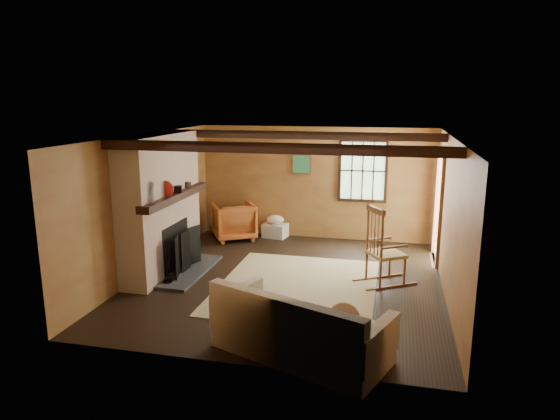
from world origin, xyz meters
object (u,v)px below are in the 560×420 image
(fireplace, at_px, (162,210))
(rocking_chair, at_px, (383,251))
(laundry_basket, at_px, (275,230))
(armchair, at_px, (234,221))
(sofa, at_px, (299,333))

(fireplace, distance_m, rocking_chair, 3.81)
(laundry_basket, height_order, armchair, armchair)
(fireplace, bearing_deg, rocking_chair, 3.64)
(fireplace, distance_m, armchair, 2.39)
(sofa, relative_size, armchair, 2.63)
(fireplace, bearing_deg, sofa, -39.92)
(rocking_chair, height_order, sofa, rocking_chair)
(fireplace, height_order, sofa, fireplace)
(fireplace, xyz_separation_m, sofa, (2.88, -2.41, -0.80))
(laundry_basket, distance_m, armchair, 0.93)
(fireplace, distance_m, sofa, 3.83)
(rocking_chair, xyz_separation_m, laundry_basket, (-2.38, 2.31, -0.40))
(armchair, bearing_deg, rocking_chair, 117.64)
(rocking_chair, distance_m, armchair, 3.77)
(rocking_chair, bearing_deg, sofa, 128.99)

